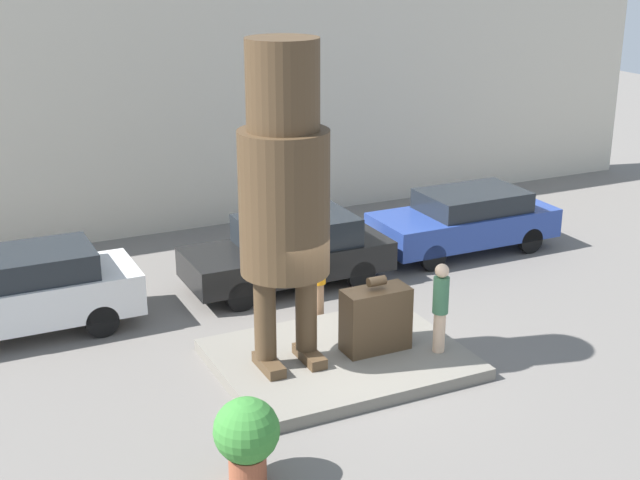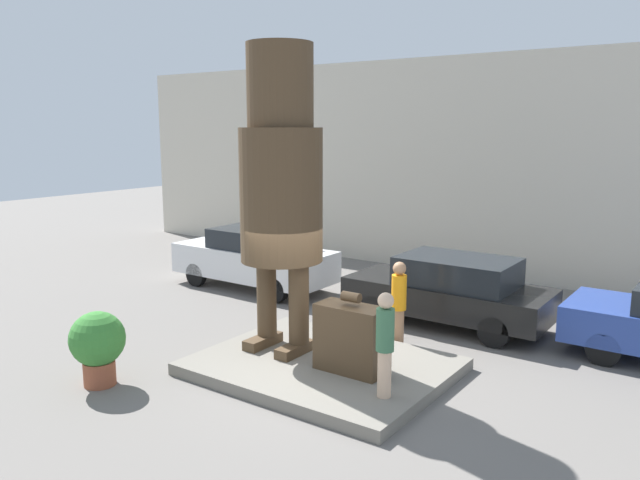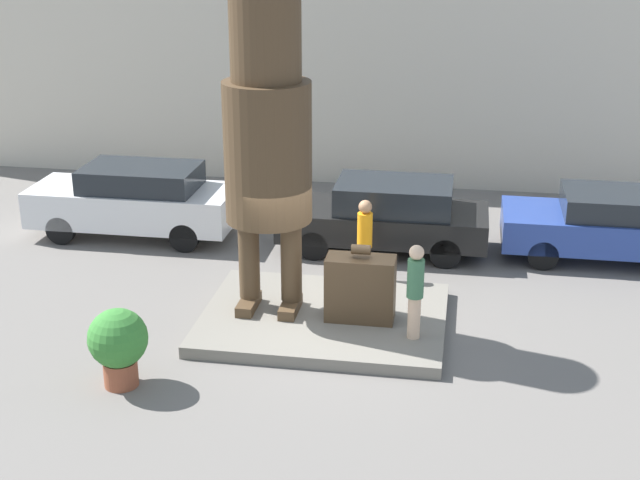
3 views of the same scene
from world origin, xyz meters
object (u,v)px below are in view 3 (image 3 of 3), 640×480
object	(u,v)px
worker_hivis	(365,239)
parked_car_black	(387,215)
statue_figure	(267,132)
parked_car_white	(135,199)
planter_pot	(118,343)
parked_car_blue	(613,224)
tourist	(415,288)
giant_suitcase	(360,288)

from	to	relation	value
worker_hivis	parked_car_black	bearing A→B (deg)	82.78
statue_figure	parked_car_white	distance (m)	5.92
planter_pot	parked_car_white	bearing A→B (deg)	108.33
parked_car_white	worker_hivis	size ratio (longest dim) A/B	2.62
parked_car_blue	tourist	bearing A→B (deg)	51.38
tourist	parked_car_white	distance (m)	7.84
statue_figure	giant_suitcase	bearing A→B (deg)	-7.06
planter_pot	worker_hivis	xyz separation A→B (m)	(3.23, 4.51, 0.21)
parked_car_white	parked_car_blue	bearing A→B (deg)	-178.25
giant_suitcase	tourist	distance (m)	1.16
parked_car_white	planter_pot	world-z (taller)	parked_car_white
statue_figure	planter_pot	bearing A→B (deg)	-123.08
parked_car_white	statue_figure	bearing A→B (deg)	136.75
tourist	parked_car_black	bearing A→B (deg)	101.37
giant_suitcase	parked_car_blue	size ratio (longest dim) A/B	0.31
parked_car_black	tourist	bearing A→B (deg)	101.37
statue_figure	planter_pot	world-z (taller)	statue_figure
parked_car_white	worker_hivis	bearing A→B (deg)	160.84
worker_hivis	planter_pot	bearing A→B (deg)	-125.61
parked_car_white	parked_car_blue	xyz separation A→B (m)	(10.25, 0.31, -0.07)
parked_car_black	planter_pot	distance (m)	7.29
giant_suitcase	planter_pot	world-z (taller)	giant_suitcase
worker_hivis	parked_car_white	bearing A→B (deg)	160.84
parked_car_white	planter_pot	bearing A→B (deg)	108.33
tourist	worker_hivis	bearing A→B (deg)	113.98
parked_car_blue	planter_pot	xyz separation A→B (m)	(-8.14, -6.68, -0.05)
worker_hivis	statue_figure	bearing A→B (deg)	-129.16
planter_pot	parked_car_black	bearing A→B (deg)	61.56
statue_figure	tourist	bearing A→B (deg)	-16.35
giant_suitcase	parked_car_black	size ratio (longest dim) A/B	0.31
giant_suitcase	tourist	world-z (taller)	tourist
statue_figure	planter_pot	size ratio (longest dim) A/B	4.33
statue_figure	tourist	distance (m)	3.56
tourist	parked_car_black	size ratio (longest dim) A/B	0.37
tourist	giant_suitcase	bearing A→B (deg)	149.94
giant_suitcase	parked_car_white	size ratio (longest dim) A/B	0.30
parked_car_white	parked_car_blue	size ratio (longest dim) A/B	1.03
parked_car_white	planter_pot	distance (m)	6.71
tourist	planter_pot	xyz separation A→B (m)	(-4.37, -1.96, -0.38)
parked_car_white	parked_car_black	xyz separation A→B (m)	(5.58, 0.04, -0.05)
tourist	parked_car_blue	size ratio (longest dim) A/B	0.37
tourist	planter_pot	world-z (taller)	tourist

